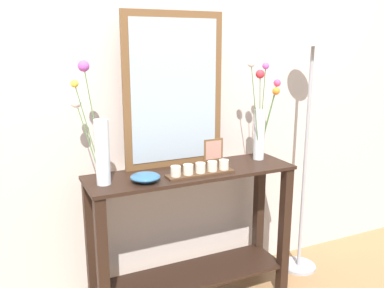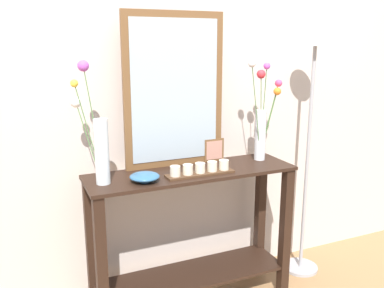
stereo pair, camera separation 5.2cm
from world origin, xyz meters
TOP-DOWN VIEW (x-y plane):
  - wall_back at (0.00, 0.30)m, footprint 6.40×0.08m
  - console_table at (0.00, 0.00)m, footprint 1.21×0.36m
  - mirror_leaning at (-0.04, 0.15)m, footprint 0.60×0.03m
  - tall_vase_left at (-0.53, -0.01)m, footprint 0.17×0.15m
  - vase_right at (0.48, 0.04)m, footprint 0.25×0.12m
  - candle_tray at (0.01, -0.08)m, footprint 0.39×0.09m
  - picture_frame_small at (0.21, 0.14)m, footprint 0.13×0.01m
  - decorative_bowl at (-0.30, -0.08)m, footprint 0.16×0.16m
  - floor_lamp at (0.86, 0.04)m, footprint 0.24×0.24m

SIDE VIEW (x-z plane):
  - console_table at x=0.00m, z-range 0.07..0.92m
  - decorative_bowl at x=-0.30m, z-range 0.85..0.89m
  - candle_tray at x=0.01m, z-range 0.84..0.91m
  - picture_frame_small at x=0.21m, z-range 0.84..0.98m
  - tall_vase_left at x=-0.53m, z-range 0.76..1.39m
  - vase_right at x=0.48m, z-range 0.78..1.40m
  - floor_lamp at x=0.86m, z-range 0.29..1.93m
  - mirror_leaning at x=-0.04m, z-range 0.84..1.73m
  - wall_back at x=0.00m, z-range 0.00..2.70m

